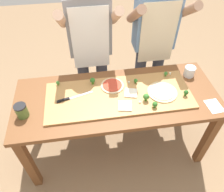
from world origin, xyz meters
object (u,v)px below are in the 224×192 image
object	(u,v)px
cook_left	(90,43)
cook_right	(154,38)
prep_table	(117,105)
recipe_note	(214,106)
sauce_jar	(22,111)
pizza_slice_near_right	(125,106)
cheese_crumble_a	(140,102)
pizza_slice_center	(131,93)
broccoli_floret_front_left	(136,81)
pizza_whole_tomato_red	(112,85)
broccoli_floret_front_mid	(58,83)
broccoli_floret_center_right	(146,97)
broccoli_floret_center_left	(93,80)
chefs_knife	(70,98)
broccoli_floret_back_mid	(155,104)
pizza_whole_cheese_artichoke	(162,92)
broccoli_floret_front_right	(186,93)
cheese_crumble_c	(170,73)
flour_cup	(189,72)
broccoli_floret_back_left	(166,74)
cheese_crumble_b	(129,82)

from	to	relation	value
cook_left	cook_right	world-z (taller)	same
prep_table	recipe_note	xyz separation A→B (m)	(0.78, -0.23, 0.11)
sauce_jar	pizza_slice_near_right	bearing A→B (deg)	-2.84
cheese_crumble_a	cook_right	distance (m)	0.75
pizza_slice_center	broccoli_floret_front_left	distance (m)	0.15
pizza_whole_tomato_red	recipe_note	bearing A→B (deg)	-23.42
broccoli_floret_front_mid	broccoli_floret_center_right	xyz separation A→B (m)	(0.73, -0.30, 0.02)
cook_right	broccoli_floret_center_left	bearing A→B (deg)	-149.83
chefs_knife	broccoli_floret_center_right	xyz separation A→B (m)	(0.63, -0.11, 0.04)
prep_table	recipe_note	bearing A→B (deg)	-16.58
chefs_knife	broccoli_floret_back_mid	bearing A→B (deg)	-16.22
pizza_slice_near_right	sauce_jar	size ratio (longest dim) A/B	0.94
pizza_whole_cheese_artichoke	cheese_crumble_a	xyz separation A→B (m)	(-0.22, -0.09, -0.00)
broccoli_floret_front_right	prep_table	bearing A→B (deg)	170.66
prep_table	broccoli_floret_front_mid	world-z (taller)	broccoli_floret_front_mid
broccoli_floret_back_mid	broccoli_floret_center_right	xyz separation A→B (m)	(-0.05, 0.08, 0.01)
chefs_knife	cheese_crumble_a	world-z (taller)	chefs_knife
cheese_crumble_c	flour_cup	bearing A→B (deg)	-8.01
broccoli_floret_center_right	cook_left	world-z (taller)	cook_left
pizza_slice_near_right	broccoli_floret_front_right	bearing A→B (deg)	4.72
broccoli_floret_back_mid	broccoli_floret_front_right	distance (m)	0.31
broccoli_floret_center_left	broccoli_floret_back_left	size ratio (longest dim) A/B	1.38
prep_table	broccoli_floret_front_mid	distance (m)	0.57
cheese_crumble_b	flour_cup	distance (m)	0.59
broccoli_floret_back_mid	cook_right	bearing A→B (deg)	76.10
prep_table	cook_left	bearing A→B (deg)	107.47
broccoli_floret_center_left	cook_left	size ratio (longest dim) A/B	0.04
cook_left	cook_right	bearing A→B (deg)	0.00
pizza_whole_tomato_red	cheese_crumble_b	bearing A→B (deg)	6.66
pizza_whole_tomato_red	broccoli_floret_front_left	distance (m)	0.22
pizza_slice_center	prep_table	bearing A→B (deg)	179.21
broccoli_floret_center_left	sauce_jar	size ratio (longest dim) A/B	0.57
pizza_slice_center	broccoli_floret_back_left	bearing A→B (deg)	26.04
pizza_slice_center	broccoli_floret_front_right	size ratio (longest dim) A/B	1.84
broccoli_floret_front_mid	cheese_crumble_a	distance (m)	0.75
pizza_slice_near_right	flour_cup	bearing A→B (deg)	24.82
prep_table	pizza_slice_near_right	distance (m)	0.20
pizza_slice_near_right	cheese_crumble_c	size ratio (longest dim) A/B	6.93
pizza_whole_tomato_red	broccoli_floret_back_mid	distance (m)	0.43
pizza_whole_cheese_artichoke	broccoli_floret_center_right	xyz separation A→B (m)	(-0.17, -0.07, 0.04)
broccoli_floret_back_mid	cook_right	xyz separation A→B (m)	(0.18, 0.74, 0.16)
broccoli_floret_front_left	cook_left	xyz separation A→B (m)	(-0.36, 0.43, 0.16)
pizza_whole_cheese_artichoke	pizza_slice_near_right	size ratio (longest dim) A/B	2.37
pizza_whole_tomato_red	recipe_note	xyz separation A→B (m)	(0.80, -0.35, -0.02)
broccoli_floret_front_right	cheese_crumble_b	world-z (taller)	broccoli_floret_front_right
prep_table	broccoli_floret_front_mid	size ratio (longest dim) A/B	40.85
broccoli_floret_front_left	cheese_crumble_c	distance (m)	0.36
pizza_whole_tomato_red	flour_cup	world-z (taller)	flour_cup
pizza_slice_center	cook_right	distance (m)	0.68
pizza_slice_near_right	broccoli_floret_front_left	bearing A→B (deg)	60.76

